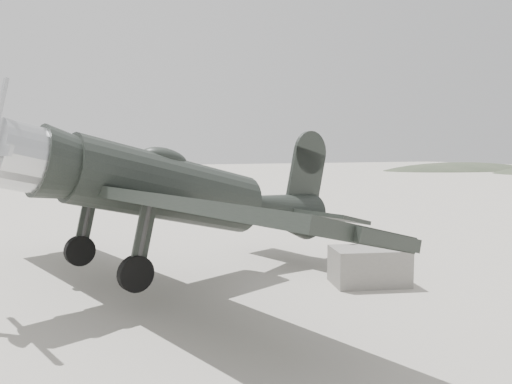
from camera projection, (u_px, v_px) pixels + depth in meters
The scene contains 5 objects.
ground at pixel (256, 236), 18.23m from camera, with size 160.00×160.00×0.00m, color #A3A091.
hill_northeast at pixel (461, 170), 74.28m from camera, with size 32.00×16.00×5.20m, color #333D2C.
lowwing_monoplane at pixel (182, 193), 11.78m from camera, with size 9.23×12.66×4.10m.
highwing_monoplane at pixel (155, 167), 37.48m from camera, with size 7.47×10.34×2.96m.
equipment_block at pixel (369, 266), 11.79m from camera, with size 1.73×1.08×0.87m, color slate.
Camera 1 is at (-7.00, -16.61, 3.21)m, focal length 35.00 mm.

